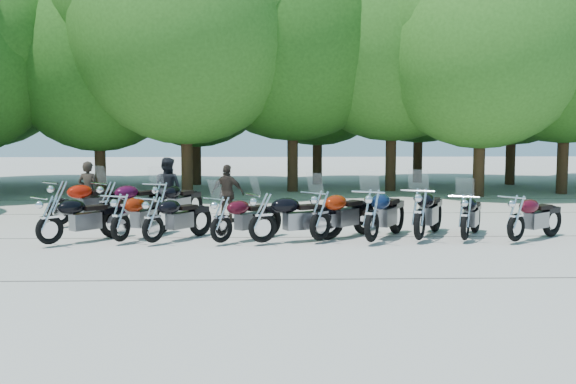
{
  "coord_description": "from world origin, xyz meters",
  "views": [
    {
      "loc": [
        -0.48,
        -14.53,
        2.66
      ],
      "look_at": [
        0.0,
        1.5,
        1.1
      ],
      "focal_mm": 42.0,
      "sensor_mm": 36.0,
      "label": 1
    }
  ],
  "objects_px": {
    "rider_0": "(89,191)",
    "motorcycle_11": "(108,202)",
    "motorcycle_2": "(153,218)",
    "rider_2": "(228,193)",
    "motorcycle_12": "(160,202)",
    "rider_1": "(167,189)",
    "motorcycle_0": "(49,218)",
    "motorcycle_9": "(516,217)",
    "motorcycle_5": "(320,214)",
    "motorcycle_1": "(120,216)",
    "motorcycle_4": "(263,216)",
    "motorcycle_3": "(221,218)",
    "motorcycle_10": "(60,201)",
    "motorcycle_6": "(372,214)",
    "motorcycle_7": "(420,212)",
    "motorcycle_8": "(465,216)"
  },
  "relations": [
    {
      "from": "motorcycle_10",
      "to": "motorcycle_9",
      "type": "bearing_deg",
      "value": -150.11
    },
    {
      "from": "motorcycle_10",
      "to": "rider_2",
      "type": "xyz_separation_m",
      "value": [
        4.36,
        0.92,
        0.1
      ]
    },
    {
      "from": "motorcycle_12",
      "to": "rider_1",
      "type": "bearing_deg",
      "value": -64.55
    },
    {
      "from": "motorcycle_0",
      "to": "motorcycle_3",
      "type": "bearing_deg",
      "value": -134.9
    },
    {
      "from": "motorcycle_4",
      "to": "motorcycle_5",
      "type": "relative_size",
      "value": 0.99
    },
    {
      "from": "motorcycle_9",
      "to": "motorcycle_6",
      "type": "bearing_deg",
      "value": 51.57
    },
    {
      "from": "rider_2",
      "to": "motorcycle_12",
      "type": "bearing_deg",
      "value": 44.23
    },
    {
      "from": "motorcycle_10",
      "to": "motorcycle_6",
      "type": "bearing_deg",
      "value": -155.86
    },
    {
      "from": "motorcycle_0",
      "to": "motorcycle_1",
      "type": "bearing_deg",
      "value": -125.07
    },
    {
      "from": "rider_2",
      "to": "rider_0",
      "type": "bearing_deg",
      "value": 10.76
    },
    {
      "from": "motorcycle_11",
      "to": "motorcycle_12",
      "type": "bearing_deg",
      "value": -136.68
    },
    {
      "from": "motorcycle_9",
      "to": "motorcycle_12",
      "type": "relative_size",
      "value": 0.93
    },
    {
      "from": "motorcycle_2",
      "to": "motorcycle_11",
      "type": "relative_size",
      "value": 0.9
    },
    {
      "from": "motorcycle_5",
      "to": "motorcycle_11",
      "type": "distance_m",
      "value": 5.97
    },
    {
      "from": "motorcycle_1",
      "to": "motorcycle_2",
      "type": "xyz_separation_m",
      "value": [
        0.76,
        -0.16,
        -0.03
      ]
    },
    {
      "from": "motorcycle_1",
      "to": "motorcycle_12",
      "type": "height_order",
      "value": "motorcycle_12"
    },
    {
      "from": "motorcycle_3",
      "to": "rider_1",
      "type": "height_order",
      "value": "rider_1"
    },
    {
      "from": "motorcycle_9",
      "to": "rider_0",
      "type": "distance_m",
      "value": 11.41
    },
    {
      "from": "motorcycle_2",
      "to": "motorcycle_12",
      "type": "distance_m",
      "value": 2.72
    },
    {
      "from": "motorcycle_4",
      "to": "motorcycle_0",
      "type": "bearing_deg",
      "value": 65.5
    },
    {
      "from": "motorcycle_9",
      "to": "motorcycle_10",
      "type": "bearing_deg",
      "value": 36.92
    },
    {
      "from": "motorcycle_7",
      "to": "motorcycle_10",
      "type": "distance_m",
      "value": 9.32
    },
    {
      "from": "motorcycle_2",
      "to": "rider_2",
      "type": "xyz_separation_m",
      "value": [
        1.45,
        3.65,
        0.18
      ]
    },
    {
      "from": "motorcycle_2",
      "to": "motorcycle_3",
      "type": "height_order",
      "value": "motorcycle_2"
    },
    {
      "from": "motorcycle_4",
      "to": "motorcycle_5",
      "type": "distance_m",
      "value": 1.34
    },
    {
      "from": "rider_0",
      "to": "motorcycle_2",
      "type": "bearing_deg",
      "value": 134.63
    },
    {
      "from": "motorcycle_1",
      "to": "rider_0",
      "type": "bearing_deg",
      "value": -41.46
    },
    {
      "from": "rider_0",
      "to": "motorcycle_11",
      "type": "bearing_deg",
      "value": 136.18
    },
    {
      "from": "motorcycle_12",
      "to": "rider_1",
      "type": "relative_size",
      "value": 1.34
    },
    {
      "from": "motorcycle_0",
      "to": "motorcycle_3",
      "type": "xyz_separation_m",
      "value": [
        3.78,
        0.11,
        -0.02
      ]
    },
    {
      "from": "motorcycle_0",
      "to": "motorcycle_6",
      "type": "xyz_separation_m",
      "value": [
        7.16,
        0.04,
        0.07
      ]
    },
    {
      "from": "motorcycle_9",
      "to": "motorcycle_1",
      "type": "bearing_deg",
      "value": 49.64
    },
    {
      "from": "rider_1",
      "to": "rider_2",
      "type": "relative_size",
      "value": 1.11
    },
    {
      "from": "motorcycle_12",
      "to": "motorcycle_9",
      "type": "bearing_deg",
      "value": -173.88
    },
    {
      "from": "motorcycle_9",
      "to": "rider_2",
      "type": "bearing_deg",
      "value": 22.21
    },
    {
      "from": "motorcycle_5",
      "to": "rider_1",
      "type": "bearing_deg",
      "value": -0.96
    },
    {
      "from": "motorcycle_8",
      "to": "motorcycle_9",
      "type": "xyz_separation_m",
      "value": [
        1.1,
        -0.21,
        -0.0
      ]
    },
    {
      "from": "motorcycle_7",
      "to": "rider_2",
      "type": "bearing_deg",
      "value": -12.17
    },
    {
      "from": "motorcycle_2",
      "to": "rider_2",
      "type": "bearing_deg",
      "value": -75.97
    },
    {
      "from": "motorcycle_2",
      "to": "motorcycle_6",
      "type": "relative_size",
      "value": 0.88
    },
    {
      "from": "motorcycle_5",
      "to": "rider_1",
      "type": "relative_size",
      "value": 1.35
    },
    {
      "from": "motorcycle_9",
      "to": "rider_2",
      "type": "height_order",
      "value": "rider_2"
    },
    {
      "from": "motorcycle_5",
      "to": "rider_1",
      "type": "xyz_separation_m",
      "value": [
        -4.06,
        3.92,
        0.22
      ]
    },
    {
      "from": "motorcycle_11",
      "to": "motorcycle_12",
      "type": "height_order",
      "value": "motorcycle_11"
    },
    {
      "from": "motorcycle_4",
      "to": "rider_0",
      "type": "bearing_deg",
      "value": 25.26
    },
    {
      "from": "motorcycle_5",
      "to": "rider_0",
      "type": "distance_m",
      "value": 7.31
    },
    {
      "from": "rider_0",
      "to": "motorcycle_6",
      "type": "bearing_deg",
      "value": 163.87
    },
    {
      "from": "motorcycle_7",
      "to": "motorcycle_9",
      "type": "bearing_deg",
      "value": -160.2
    },
    {
      "from": "motorcycle_2",
      "to": "rider_2",
      "type": "relative_size",
      "value": 1.37
    },
    {
      "from": "motorcycle_0",
      "to": "motorcycle_12",
      "type": "relative_size",
      "value": 0.95
    }
  ]
}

